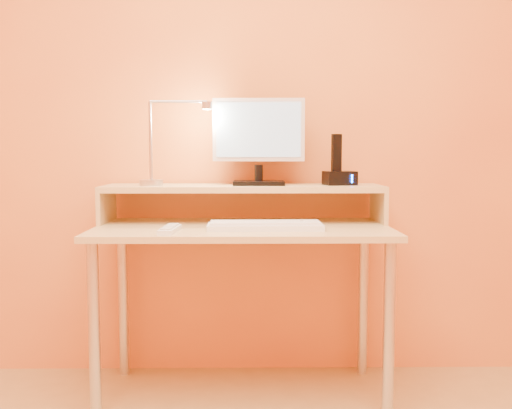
{
  "coord_description": "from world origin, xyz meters",
  "views": [
    {
      "loc": [
        0.03,
        -1.2,
        1.03
      ],
      "look_at": [
        0.05,
        1.13,
        0.81
      ],
      "focal_mm": 41.09,
      "sensor_mm": 36.0,
      "label": 1
    }
  ],
  "objects_px": {
    "monitor_panel": "(259,130)",
    "remote_control": "(170,230)",
    "lamp_base": "(151,183)",
    "keyboard": "(265,227)",
    "mouse": "(301,225)",
    "phone_dock": "(340,178)"
  },
  "relations": [
    {
      "from": "monitor_panel",
      "to": "remote_control",
      "type": "xyz_separation_m",
      "value": [
        -0.34,
        -0.33,
        -0.39
      ]
    },
    {
      "from": "lamp_base",
      "to": "remote_control",
      "type": "distance_m",
      "value": 0.36
    },
    {
      "from": "keyboard",
      "to": "remote_control",
      "type": "relative_size",
      "value": 2.27
    },
    {
      "from": "monitor_panel",
      "to": "mouse",
      "type": "xyz_separation_m",
      "value": [
        0.17,
        -0.25,
        -0.38
      ]
    },
    {
      "from": "phone_dock",
      "to": "lamp_base",
      "type": "bearing_deg",
      "value": 170.56
    },
    {
      "from": "lamp_base",
      "to": "phone_dock",
      "type": "relative_size",
      "value": 0.77
    },
    {
      "from": "monitor_panel",
      "to": "remote_control",
      "type": "height_order",
      "value": "monitor_panel"
    },
    {
      "from": "lamp_base",
      "to": "phone_dock",
      "type": "height_order",
      "value": "phone_dock"
    },
    {
      "from": "lamp_base",
      "to": "remote_control",
      "type": "xyz_separation_m",
      "value": [
        0.12,
        -0.29,
        -0.16
      ]
    },
    {
      "from": "lamp_base",
      "to": "keyboard",
      "type": "bearing_deg",
      "value": -24.92
    },
    {
      "from": "monitor_panel",
      "to": "mouse",
      "type": "distance_m",
      "value": 0.48
    },
    {
      "from": "remote_control",
      "to": "monitor_panel",
      "type": "bearing_deg",
      "value": 48.72
    },
    {
      "from": "phone_dock",
      "to": "monitor_panel",
      "type": "bearing_deg",
      "value": 166.81
    },
    {
      "from": "remote_control",
      "to": "mouse",
      "type": "bearing_deg",
      "value": 14.11
    },
    {
      "from": "monitor_panel",
      "to": "lamp_base",
      "type": "relative_size",
      "value": 3.95
    },
    {
      "from": "mouse",
      "to": "remote_control",
      "type": "xyz_separation_m",
      "value": [
        -0.51,
        -0.09,
        -0.01
      ]
    },
    {
      "from": "phone_dock",
      "to": "keyboard",
      "type": "relative_size",
      "value": 0.29
    },
    {
      "from": "lamp_base",
      "to": "keyboard",
      "type": "distance_m",
      "value": 0.55
    },
    {
      "from": "phone_dock",
      "to": "mouse",
      "type": "bearing_deg",
      "value": -139.55
    },
    {
      "from": "keyboard",
      "to": "monitor_panel",
      "type": "bearing_deg",
      "value": 93.37
    },
    {
      "from": "keyboard",
      "to": "remote_control",
      "type": "bearing_deg",
      "value": -170.45
    },
    {
      "from": "phone_dock",
      "to": "remote_control",
      "type": "bearing_deg",
      "value": -166.59
    }
  ]
}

